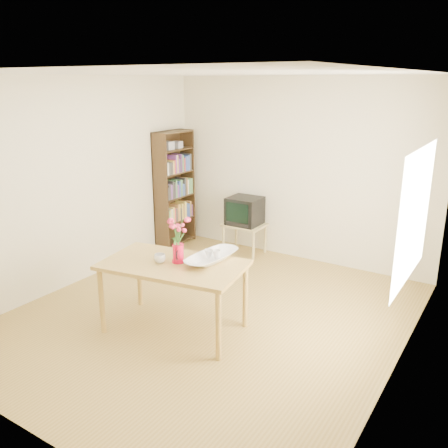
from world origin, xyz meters
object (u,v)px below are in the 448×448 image
Objects in this scene: mug at (160,258)px; bowl at (212,241)px; table at (173,270)px; television at (245,210)px; pitcher at (178,254)px.

mug is 0.26× the size of bowl.
table is 2.49m from television.
table is 7.86× the size of pitcher.
television is at bearing 111.60° from bowl.
bowl is (0.27, 0.21, 0.13)m from pitcher.
table is at bearing -148.95° from pitcher.
television is at bearing 93.74° from table.
bowl reaches higher than table.
bowl is (0.42, 0.33, 0.17)m from mug.
television reaches higher than table.
pitcher reaches higher than table.
pitcher is 0.41× the size of television.
pitcher is 0.43× the size of bowl.
television is (-0.59, 2.37, -0.17)m from pitcher.
mug is at bearing -80.77° from television.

